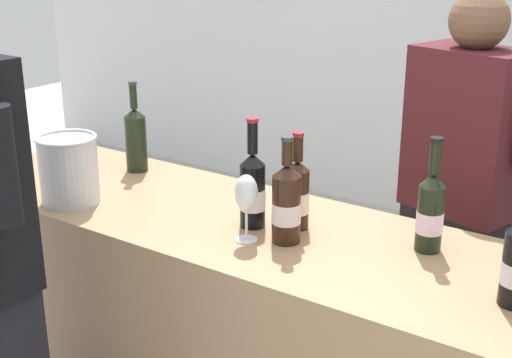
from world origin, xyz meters
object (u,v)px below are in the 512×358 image
Objects in this scene: wine_bottle_6 at (253,189)px; wine_bottle_3 at (286,204)px; wine_bottle_0 at (430,211)px; wine_glass at (246,196)px; wine_bottle_7 at (136,138)px; person_server at (458,225)px; ice_bucket at (69,169)px; wine_bottle_1 at (297,194)px.

wine_bottle_3 is at bearing -15.62° from wine_bottle_6.
wine_bottle_0 is 1.63× the size of wine_glass.
wine_bottle_0 is at bearing -2.76° from wine_bottle_7.
wine_bottle_0 is 0.52m from wine_glass.
wine_bottle_6 is at bearing -121.58° from person_server.
wine_bottle_7 is (-0.81, 0.23, 0.01)m from wine_bottle_3.
person_server reaches higher than wine_bottle_3.
person_server is (1.04, 0.87, -0.26)m from ice_bucket.
wine_glass is (0.05, -0.10, 0.02)m from wine_bottle_6.
wine_bottle_7 is 1.23m from person_server.
wine_bottle_6 reaches higher than wine_bottle_3.
wine_bottle_3 is (-0.37, -0.18, -0.00)m from wine_bottle_0.
wine_bottle_0 is at bearing -81.13° from person_server.
wine_bottle_6 is at bearing 115.12° from wine_glass.
wine_glass is (-0.47, -0.24, 0.02)m from wine_bottle_0.
wine_bottle_1 is 0.88× the size of wine_bottle_7.
wine_bottle_7 is (-0.79, 0.13, 0.02)m from wine_bottle_1.
ice_bucket is (-0.66, -0.08, -0.02)m from wine_glass.
person_server is (0.43, 0.69, -0.26)m from wine_bottle_6.
wine_bottle_3 is 1.57× the size of wine_glass.
ice_bucket is at bearing -164.41° from wine_bottle_0.
wine_glass is at bearing -149.13° from wine_bottle_3.
wine_bottle_6 reaches higher than wine_glass.
wine_bottle_0 is 0.97× the size of wine_bottle_7.
wine_bottle_1 is 0.11m from wine_bottle_3.
person_server is at bearing 64.48° from wine_glass.
wine_bottle_3 is at bearing -154.10° from wine_bottle_0.
ice_bucket is at bearing -140.15° from person_server.
person_server reaches higher than wine_bottle_7.
wine_bottle_6 is 0.85m from person_server.
wine_bottle_7 is 0.77m from wine_glass.
ice_bucket is (0.05, -0.37, -0.01)m from wine_bottle_7.
wine_bottle_1 reaches higher than ice_bucket.
wine_bottle_0 is at bearing 27.01° from wine_glass.
wine_bottle_1 is 0.14m from wine_bottle_6.
wine_bottle_1 is at bearing 18.29° from ice_bucket.
wine_bottle_7 is at bearing 163.82° from wine_bottle_6.
wine_bottle_6 is at bearing -16.18° from wine_bottle_7.
wine_bottle_1 is 0.80m from wine_bottle_7.
wine_glass is at bearing -22.38° from wine_bottle_7.
person_server is (0.28, 0.73, -0.26)m from wine_bottle_3.
wine_bottle_1 is 0.19× the size of person_server.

